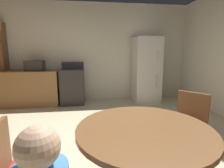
# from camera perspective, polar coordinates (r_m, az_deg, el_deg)

# --- Properties ---
(ground_plane) EXTENTS (14.00, 14.00, 0.00)m
(ground_plane) POSITION_cam_1_polar(r_m,az_deg,el_deg) (2.51, -5.15, -22.40)
(ground_plane) COLOR beige
(wall_back) EXTENTS (5.82, 0.12, 2.70)m
(wall_back) POSITION_cam_1_polar(r_m,az_deg,el_deg) (5.04, -6.92, 10.15)
(wall_back) COLOR silver
(wall_back) RESTS_ON ground
(kitchen_counter) EXTENTS (1.75, 0.60, 0.90)m
(kitchen_counter) POSITION_cam_1_polar(r_m,az_deg,el_deg) (5.01, -26.85, -1.24)
(kitchen_counter) COLOR olive
(kitchen_counter) RESTS_ON ground
(oven_range) EXTENTS (0.60, 0.60, 1.10)m
(oven_range) POSITION_cam_1_polar(r_m,az_deg,el_deg) (4.75, -12.77, -0.75)
(oven_range) COLOR #2D2B28
(oven_range) RESTS_ON ground
(refrigerator) EXTENTS (0.68, 0.68, 1.76)m
(refrigerator) POSITION_cam_1_polar(r_m,az_deg,el_deg) (4.88, 11.13, 4.49)
(refrigerator) COLOR silver
(refrigerator) RESTS_ON ground
(microwave) EXTENTS (0.44, 0.32, 0.26)m
(microwave) POSITION_cam_1_polar(r_m,az_deg,el_deg) (4.85, -23.97, 5.55)
(microwave) COLOR #2D2B28
(microwave) RESTS_ON kitchen_counter
(dining_table) EXTENTS (1.10, 1.10, 0.76)m
(dining_table) POSITION_cam_1_polar(r_m,az_deg,el_deg) (1.55, 10.26, -19.37)
(dining_table) COLOR brown
(dining_table) RESTS_ON ground
(chair_northeast) EXTENTS (0.56, 0.56, 0.87)m
(chair_northeast) POSITION_cam_1_polar(r_m,az_deg,el_deg) (2.38, 23.67, -11.66)
(chair_northeast) COLOR brown
(chair_northeast) RESTS_ON ground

